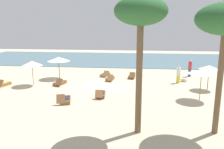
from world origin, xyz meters
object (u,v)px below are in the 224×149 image
umbrella_0 (59,59)px  umbrella_3 (209,67)px  umbrella_1 (32,63)px  lounger_3 (2,84)px  lounger_4 (110,79)px  palm_2 (141,15)px  person_0 (190,68)px  lounger_5 (60,83)px  umbrella_2 (202,72)px  person_1 (178,74)px  dog (183,80)px  lounger_1 (101,94)px  lounger_2 (105,75)px  lounger_0 (66,100)px

umbrella_0 → umbrella_3: umbrella_0 is taller
umbrella_1 → lounger_3: umbrella_1 is taller
lounger_4 → palm_2: palm_2 is taller
person_0 → palm_2: palm_2 is taller
umbrella_0 → lounger_5: (0.88, -2.49, -1.86)m
umbrella_2 → person_1: umbrella_2 is taller
lounger_3 → dog: lounger_3 is taller
lounger_5 → palm_2: palm_2 is taller
lounger_1 → lounger_5: bearing=144.4°
lounger_1 → person_0: size_ratio=0.95×
lounger_1 → lounger_5: (-4.36, 3.12, -0.01)m
lounger_2 → lounger_4: size_ratio=1.03×
umbrella_1 → dog: umbrella_1 is taller
umbrella_3 → lounger_0: umbrella_3 is taller
lounger_5 → palm_2: (7.21, -8.89, 5.73)m
person_0 → umbrella_3: bearing=-85.1°
umbrella_1 → lounger_0: 6.39m
dog → person_0: bearing=66.1°
lounger_0 → lounger_2: lounger_0 is taller
lounger_1 → person_1: bearing=37.0°
umbrella_2 → person_1: size_ratio=1.34×
palm_2 → person_1: bearing=70.6°
umbrella_3 → palm_2: 11.29m
umbrella_2 → dog: 5.87m
lounger_3 → dog: bearing=12.0°
umbrella_1 → lounger_2: umbrella_1 is taller
palm_2 → lounger_1: bearing=116.3°
person_1 → umbrella_3: bearing=-44.0°
umbrella_0 → lounger_3: size_ratio=1.33×
lounger_4 → person_0: (8.28, 2.69, 0.74)m
lounger_2 → lounger_5: 5.50m
umbrella_1 → lounger_0: umbrella_1 is taller
lounger_5 → dog: lounger_5 is taller
umbrella_1 → lounger_5: size_ratio=1.28×
dog → palm_2: bearing=-111.2°
lounger_5 → lounger_1: bearing=-35.6°
umbrella_3 → person_0: bearing=94.9°
lounger_3 → lounger_5: (5.00, 1.09, -0.01)m
lounger_3 → lounger_4: 10.00m
lounger_2 → palm_2: size_ratio=0.26×
umbrella_1 → umbrella_3: umbrella_1 is taller
lounger_1 → lounger_4: size_ratio=1.01×
palm_2 → lounger_2: bearing=105.2°
lounger_5 → dog: 11.86m
lounger_1 → dog: size_ratio=2.13×
person_1 → lounger_1: bearing=-143.0°
umbrella_2 → lounger_2: 11.00m
person_0 → dog: 2.82m
umbrella_2 → palm_2: (-4.55, -5.78, 3.77)m
person_1 → lounger_4: bearing=177.1°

